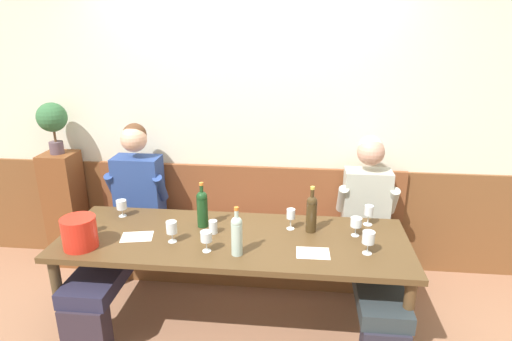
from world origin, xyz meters
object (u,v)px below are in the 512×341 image
Objects in this scene: wine_bottle_green_tall at (202,207)px; wine_glass_near_bucket at (122,205)px; person_center_left_seat at (125,217)px; wine_glass_center_front at (172,228)px; wall_bench at (246,244)px; wine_glass_mid_left at (368,238)px; wine_glass_by_bottle at (206,237)px; wine_glass_right_end at (369,212)px; wine_glass_center_rear at (291,215)px; water_tumbler_center at (213,227)px; person_left_seat at (371,233)px; wine_bottle_amber_mid at (237,234)px; potted_plant at (52,120)px; dining_table at (233,247)px; ice_bucket at (80,233)px; wine_bottle_clear_water at (312,212)px; wine_glass_left_end at (356,223)px; water_tumbler_right at (92,225)px.

wine_bottle_green_tall is 0.65m from wine_glass_near_bucket.
person_center_left_seat is 0.73m from wine_glass_center_front.
wine_glass_mid_left is (0.88, -0.84, 0.55)m from wall_bench.
wine_glass_center_front is (-0.39, -0.82, 0.55)m from wall_bench.
wine_glass_right_end is at bearing 24.76° from wine_glass_by_bottle.
wine_glass_center_rear reaches higher than water_tumbler_center.
person_left_seat is 3.85× the size of wine_bottle_green_tall.
wine_glass_center_rear is at bearing -54.51° from wall_bench.
wine_glass_center_front is at bearing 165.58° from wine_bottle_amber_mid.
potted_plant reaches higher than wine_glass_near_bucket.
person_left_seat is at bearing 16.98° from wine_glass_center_rear.
person_center_left_seat is at bearing 158.28° from dining_table.
wine_glass_near_bucket is at bearing 80.45° from ice_bucket.
wine_glass_left_end is at bearing -6.42° from wine_bottle_clear_water.
wine_bottle_green_tall reaches higher than water_tumbler_center.
wine_bottle_clear_water is 0.45m from wine_glass_mid_left.
wine_bottle_amber_mid reaches higher than wall_bench.
wine_glass_by_bottle is (-0.14, -0.92, 0.54)m from wall_bench.
wine_bottle_clear_water is 0.44m from wine_glass_right_end.
wine_bottle_clear_water reaches higher than wine_glass_center_rear.
wine_bottle_clear_water is 2.20× the size of wine_glass_mid_left.
wine_bottle_green_tall is 0.17m from water_tumbler_center.
water_tumbler_right is (-0.75, -0.17, -0.10)m from wine_bottle_green_tall.
wine_glass_center_rear is (0.39, 0.17, 0.18)m from dining_table.
wine_glass_by_bottle is (-0.67, -0.35, -0.05)m from wine_bottle_clear_water.
wine_glass_mid_left is at bearing -37.81° from wine_bottle_clear_water.
wine_glass_right_end is at bearing 12.83° from wine_glass_center_rear.
wine_glass_center_rear is 0.35× the size of potted_plant.
person_center_left_seat reaches higher than water_tumbler_right.
wine_bottle_green_tall is at bearing -178.16° from wine_glass_center_rear.
wine_glass_right_end is 0.21m from wine_glass_left_end.
wine_glass_mid_left is at bearing -30.74° from wine_glass_center_rear.
ice_bucket is 1.41m from wine_glass_center_rear.
wine_glass_center_front is 1.59m from potted_plant.
wine_glass_near_bucket is (-1.77, 0.37, -0.02)m from wine_glass_mid_left.
wine_glass_by_bottle is at bearing -175.61° from wine_glass_mid_left.
ice_bucket is 1.98m from wine_glass_right_end.
person_center_left_seat is at bearing -159.61° from wall_bench.
wall_bench is 17.54× the size of wine_glass_mid_left.
ice_bucket is (-1.95, -0.59, 0.19)m from person_left_seat.
wine_glass_left_end is at bearing 3.67° from water_tumbler_center.
water_tumbler_center is at bearing -102.47° from wall_bench.
wine_glass_right_end is 1.15× the size of wine_glass_near_bucket.
person_center_left_seat is 1.91m from person_left_seat.
ice_bucket is 0.82m from wine_bottle_green_tall.
wall_bench reaches higher than wine_glass_center_front.
water_tumbler_center is (0.77, -0.32, 0.11)m from person_center_left_seat.
wine_glass_right_end is at bearing 16.63° from wine_glass_center_front.
wine_glass_left_end is 0.98m from water_tumbler_center.
wine_glass_mid_left is (0.88, -0.13, 0.18)m from dining_table.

